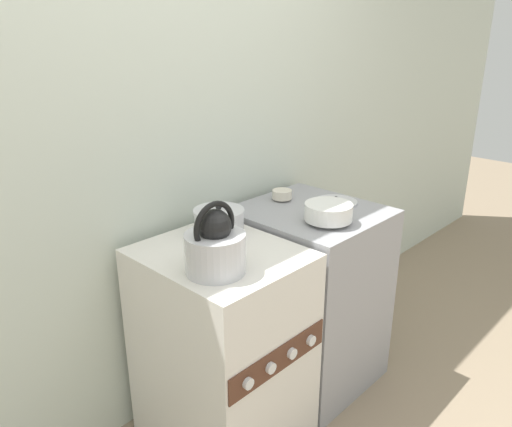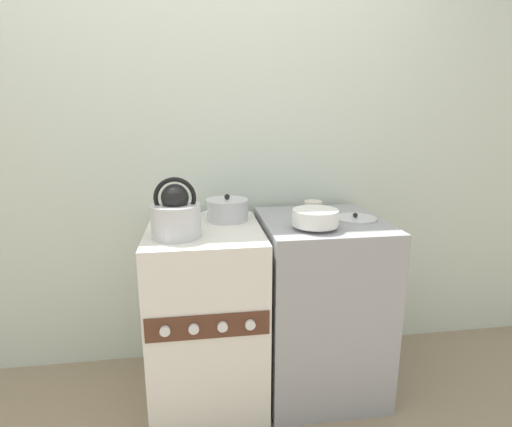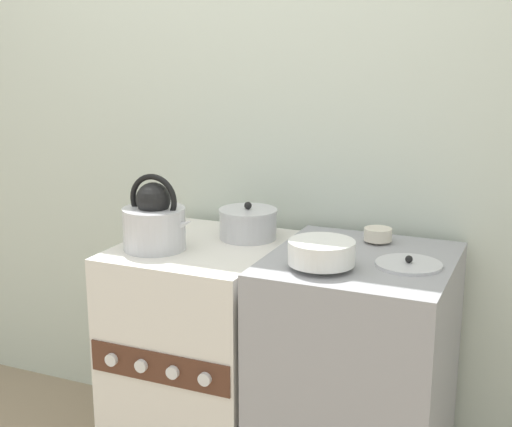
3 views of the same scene
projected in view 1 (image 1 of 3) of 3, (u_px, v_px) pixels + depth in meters
name	position (u px, v px, depth m)	size (l,w,h in m)	color
wall_back	(155.00, 149.00, 2.10)	(7.00, 0.06, 2.50)	silver
stove	(223.00, 348.00, 2.12)	(0.55, 0.66, 0.90)	silver
counter	(308.00, 295.00, 2.52)	(0.60, 0.64, 0.92)	#99999E
kettle	(216.00, 246.00, 1.77)	(0.27, 0.22, 0.27)	silver
cooking_pot	(219.00, 222.00, 2.12)	(0.22, 0.22, 0.14)	silver
enamel_bowl	(328.00, 212.00, 2.18)	(0.21, 0.21, 0.09)	white
small_ceramic_bowl	(282.00, 194.00, 2.48)	(0.10, 0.10, 0.05)	beige
loose_pot_lid	(336.00, 202.00, 2.45)	(0.21, 0.21, 0.03)	silver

